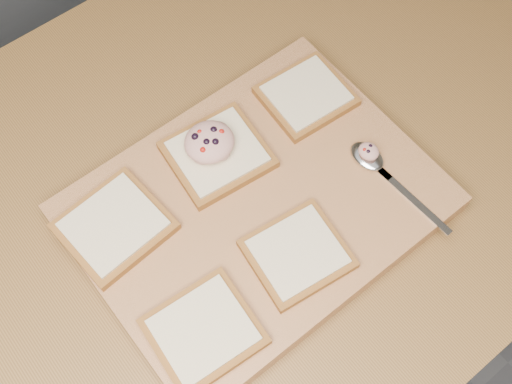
# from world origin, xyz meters

# --- Properties ---
(ground) EXTENTS (4.00, 4.00, 0.00)m
(ground) POSITION_xyz_m (0.00, 0.00, 0.00)
(ground) COLOR #515459
(ground) RESTS_ON ground
(island_counter) EXTENTS (2.00, 0.80, 0.90)m
(island_counter) POSITION_xyz_m (0.00, 0.00, 0.45)
(island_counter) COLOR slate
(island_counter) RESTS_ON ground
(cutting_board) EXTENTS (0.45, 0.34, 0.04)m
(cutting_board) POSITION_xyz_m (0.16, -0.07, 0.92)
(cutting_board) COLOR #B67E4E
(cutting_board) RESTS_ON island_counter
(bread_far_left) EXTENTS (0.13, 0.12, 0.02)m
(bread_far_left) POSITION_xyz_m (-0.00, 0.01, 0.94)
(bread_far_left) COLOR #9A5C27
(bread_far_left) RESTS_ON cutting_board
(bread_far_center) EXTENTS (0.14, 0.13, 0.02)m
(bread_far_center) POSITION_xyz_m (0.16, 0.02, 0.94)
(bread_far_center) COLOR #9A5C27
(bread_far_center) RESTS_ON cutting_board
(bread_far_right) EXTENTS (0.12, 0.11, 0.02)m
(bread_far_right) POSITION_xyz_m (0.32, 0.02, 0.94)
(bread_far_right) COLOR #9A5C27
(bread_far_right) RESTS_ON cutting_board
(bread_near_left) EXTENTS (0.13, 0.12, 0.02)m
(bread_near_left) POSITION_xyz_m (0.01, -0.16, 0.94)
(bread_near_left) COLOR #9A5C27
(bread_near_left) RESTS_ON cutting_board
(bread_near_center) EXTENTS (0.13, 0.12, 0.02)m
(bread_near_center) POSITION_xyz_m (0.15, -0.16, 0.94)
(bread_near_center) COLOR #9A5C27
(bread_near_center) RESTS_ON cutting_board
(tuna_salad_dollop) EXTENTS (0.07, 0.06, 0.03)m
(tuna_salad_dollop) POSITION_xyz_m (0.16, 0.03, 0.97)
(tuna_salad_dollop) COLOR tan
(tuna_salad_dollop) RESTS_ON bread_far_center
(spoon) EXTENTS (0.04, 0.17, 0.01)m
(spoon) POSITION_xyz_m (0.32, -0.12, 0.94)
(spoon) COLOR silver
(spoon) RESTS_ON cutting_board
(spoon_salad) EXTENTS (0.03, 0.03, 0.02)m
(spoon_salad) POSITION_xyz_m (0.32, -0.11, 0.96)
(spoon_salad) COLOR tan
(spoon_salad) RESTS_ON spoon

